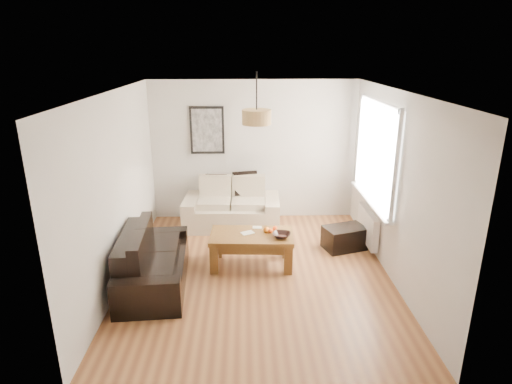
{
  "coord_description": "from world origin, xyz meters",
  "views": [
    {
      "loc": [
        -0.16,
        -5.54,
        3.12
      ],
      "look_at": [
        0.0,
        0.6,
        1.05
      ],
      "focal_mm": 30.02,
      "sensor_mm": 36.0,
      "label": 1
    }
  ],
  "objects_px": {
    "loveseat_cream": "(232,204)",
    "coffee_table": "(252,249)",
    "sofa_leather": "(153,259)",
    "ottoman": "(345,238)"
  },
  "relations": [
    {
      "from": "sofa_leather",
      "to": "coffee_table",
      "type": "xyz_separation_m",
      "value": [
        1.36,
        0.52,
        -0.12
      ]
    },
    {
      "from": "coffee_table",
      "to": "sofa_leather",
      "type": "bearing_deg",
      "value": -159.01
    },
    {
      "from": "loveseat_cream",
      "to": "sofa_leather",
      "type": "distance_m",
      "value": 2.27
    },
    {
      "from": "sofa_leather",
      "to": "ottoman",
      "type": "xyz_separation_m",
      "value": [
        2.88,
        1.04,
        -0.19
      ]
    },
    {
      "from": "loveseat_cream",
      "to": "coffee_table",
      "type": "distance_m",
      "value": 1.56
    },
    {
      "from": "sofa_leather",
      "to": "coffee_table",
      "type": "height_order",
      "value": "sofa_leather"
    },
    {
      "from": "loveseat_cream",
      "to": "coffee_table",
      "type": "height_order",
      "value": "loveseat_cream"
    },
    {
      "from": "sofa_leather",
      "to": "ottoman",
      "type": "relative_size",
      "value": 2.64
    },
    {
      "from": "ottoman",
      "to": "loveseat_cream",
      "type": "bearing_deg",
      "value": 151.83
    },
    {
      "from": "loveseat_cream",
      "to": "coffee_table",
      "type": "relative_size",
      "value": 1.4
    }
  ]
}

